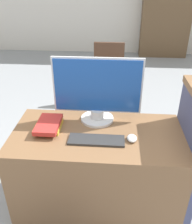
{
  "coord_description": "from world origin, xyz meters",
  "views": [
    {
      "loc": [
        0.11,
        -1.18,
        1.79
      ],
      "look_at": [
        -0.01,
        0.29,
        0.96
      ],
      "focal_mm": 40.0,
      "sensor_mm": 36.0,
      "label": 1
    }
  ],
  "objects_px": {
    "mouse": "(132,138)",
    "book_stack": "(48,125)",
    "far_chair": "(108,71)",
    "monitor": "(97,91)",
    "keyboard": "(96,140)"
  },
  "relations": [
    {
      "from": "mouse",
      "to": "book_stack",
      "type": "xyz_separation_m",
      "value": [
        -0.61,
        0.1,
        0.01
      ]
    },
    {
      "from": "book_stack",
      "to": "far_chair",
      "type": "height_order",
      "value": "far_chair"
    },
    {
      "from": "monitor",
      "to": "book_stack",
      "type": "bearing_deg",
      "value": -155.85
    },
    {
      "from": "monitor",
      "to": "mouse",
      "type": "xyz_separation_m",
      "value": [
        0.26,
        -0.26,
        -0.23
      ]
    },
    {
      "from": "keyboard",
      "to": "book_stack",
      "type": "height_order",
      "value": "book_stack"
    },
    {
      "from": "far_chair",
      "to": "monitor",
      "type": "bearing_deg",
      "value": -120.91
    },
    {
      "from": "monitor",
      "to": "far_chair",
      "type": "relative_size",
      "value": 0.74
    },
    {
      "from": "monitor",
      "to": "far_chair",
      "type": "distance_m",
      "value": 1.82
    },
    {
      "from": "mouse",
      "to": "far_chair",
      "type": "distance_m",
      "value": 2.04
    },
    {
      "from": "monitor",
      "to": "mouse",
      "type": "height_order",
      "value": "monitor"
    },
    {
      "from": "mouse",
      "to": "book_stack",
      "type": "distance_m",
      "value": 0.62
    },
    {
      "from": "far_chair",
      "to": "mouse",
      "type": "bearing_deg",
      "value": -113.35
    },
    {
      "from": "keyboard",
      "to": "mouse",
      "type": "relative_size",
      "value": 4.23
    },
    {
      "from": "monitor",
      "to": "book_stack",
      "type": "relative_size",
      "value": 2.45
    },
    {
      "from": "keyboard",
      "to": "mouse",
      "type": "distance_m",
      "value": 0.25
    }
  ]
}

